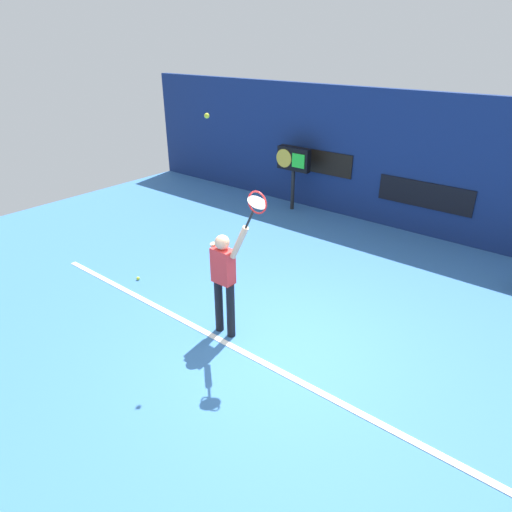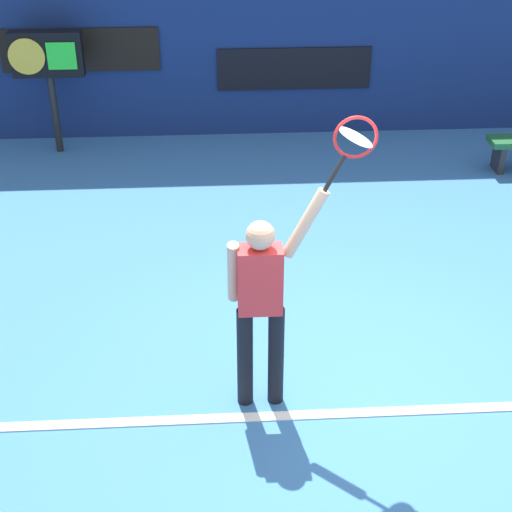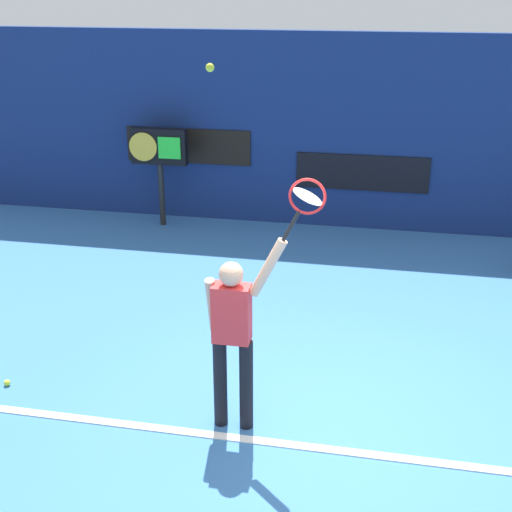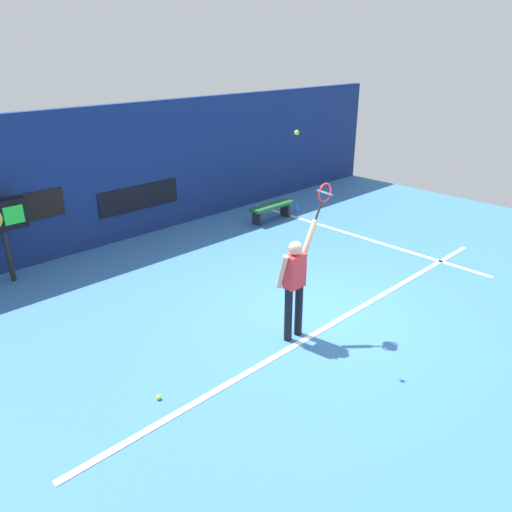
# 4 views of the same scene
# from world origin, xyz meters

# --- Properties ---
(ground_plane) EXTENTS (18.00, 18.00, 0.00)m
(ground_plane) POSITION_xyz_m (0.00, 0.00, 0.00)
(ground_plane) COLOR #3870B2
(back_wall) EXTENTS (18.00, 0.20, 3.22)m
(back_wall) POSITION_xyz_m (0.00, 5.86, 1.61)
(back_wall) COLOR navy
(back_wall) RESTS_ON ground_plane
(sponsor_banner_center) EXTENTS (2.20, 0.03, 0.60)m
(sponsor_banner_center) POSITION_xyz_m (0.00, 5.74, 0.98)
(sponsor_banner_center) COLOR black
(sponsor_banner_portside) EXTENTS (2.20, 0.03, 0.60)m
(sponsor_banner_portside) POSITION_xyz_m (-3.00, 5.74, 1.30)
(sponsor_banner_portside) COLOR black
(court_baseline) EXTENTS (10.00, 0.10, 0.01)m
(court_baseline) POSITION_xyz_m (0.00, -0.34, 0.01)
(court_baseline) COLOR white
(court_baseline) RESTS_ON ground_plane
(tennis_player) EXTENTS (0.74, 0.31, 1.95)m
(tennis_player) POSITION_xyz_m (-0.85, -0.13, 1.01)
(tennis_player) COLOR black
(tennis_player) RESTS_ON ground_plane
(tennis_racket) EXTENTS (0.42, 0.27, 0.62)m
(tennis_racket) POSITION_xyz_m (-0.22, -0.13, 2.30)
(tennis_racket) COLOR black
(scoreboard_clock) EXTENTS (0.96, 0.20, 1.69)m
(scoreboard_clock) POSITION_xyz_m (-3.37, 5.27, 1.31)
(scoreboard_clock) COLOR black
(scoreboard_clock) RESTS_ON ground_plane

